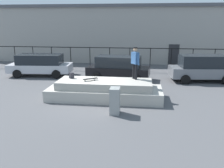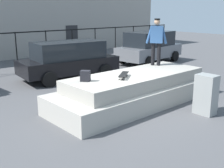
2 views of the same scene
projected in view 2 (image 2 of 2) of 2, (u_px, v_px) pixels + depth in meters
The scene contains 9 objects.
ground_plane at pixel (124, 109), 9.00m from camera, with size 60.00×60.00×0.00m, color #4C4C4F.
concrete_ledge at pixel (136, 90), 9.53m from camera, with size 6.15×2.22×1.03m.
skateboarder at pixel (157, 39), 10.54m from camera, with size 0.53×0.71×1.74m.
skateboard at pixel (124, 74), 8.78m from camera, with size 0.79×0.66×0.12m.
backpack at pixel (85, 76), 8.32m from camera, with size 0.28×0.20×0.32m, color black.
car_black_hatchback_mid at pixel (69, 59), 12.90m from camera, with size 4.61×2.40×1.71m.
car_grey_hatchback_far at pixel (150, 46), 16.87m from camera, with size 4.61×2.41×1.85m.
utility_box at pixel (206, 95), 8.48m from camera, with size 0.44×0.60×1.22m, color gray.
fence_row at pixel (16, 45), 14.41m from camera, with size 24.06×0.06×2.00m.
Camera 2 is at (-5.93, -6.11, 3.06)m, focal length 45.33 mm.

